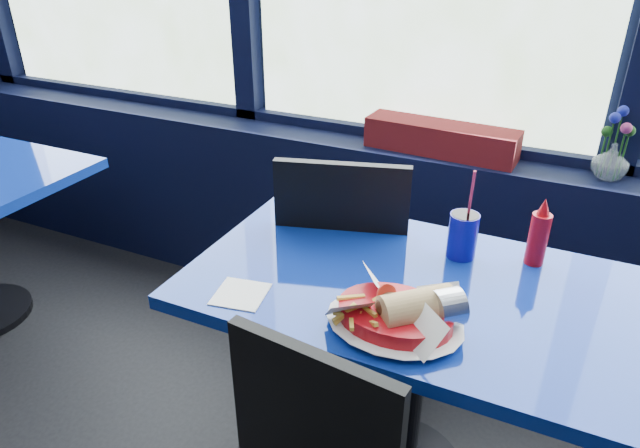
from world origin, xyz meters
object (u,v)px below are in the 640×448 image
at_px(food_basket, 398,314).
at_px(ketchup_bottle, 539,235).
at_px(soda_cup, 463,234).
at_px(near_table, 408,336).
at_px(chair_near_back, 363,265).
at_px(flower_vase, 612,157).
at_px(planter_box, 441,138).

xyz_separation_m(food_basket, ketchup_bottle, (0.26, 0.44, 0.05)).
bearing_deg(food_basket, soda_cup, 63.96).
height_order(near_table, chair_near_back, chair_near_back).
bearing_deg(flower_vase, planter_box, -179.75).
height_order(food_basket, ketchup_bottle, ketchup_bottle).
relative_size(chair_near_back, soda_cup, 3.46).
bearing_deg(flower_vase, chair_near_back, -142.69).
relative_size(near_table, planter_box, 2.04).
distance_m(near_table, planter_box, 0.92).
relative_size(chair_near_back, ketchup_bottle, 4.83).
bearing_deg(chair_near_back, food_basket, 102.74).
height_order(flower_vase, ketchup_bottle, flower_vase).
xyz_separation_m(planter_box, soda_cup, (0.24, -0.66, -0.04)).
distance_m(planter_box, soda_cup, 0.70).
xyz_separation_m(flower_vase, food_basket, (-0.42, -1.06, -0.09)).
xyz_separation_m(chair_near_back, ketchup_bottle, (0.54, -0.08, 0.28)).
relative_size(flower_vase, food_basket, 0.75).
bearing_deg(soda_cup, near_table, -113.09).
height_order(planter_box, food_basket, planter_box).
xyz_separation_m(chair_near_back, planter_box, (0.10, 0.54, 0.30)).
height_order(chair_near_back, ketchup_bottle, chair_near_back).
relative_size(near_table, food_basket, 3.48).
relative_size(near_table, ketchup_bottle, 5.98).
xyz_separation_m(near_table, soda_cup, (0.08, 0.19, 0.25)).
relative_size(flower_vase, soda_cup, 0.92).
height_order(chair_near_back, planter_box, chair_near_back).
bearing_deg(chair_near_back, ketchup_bottle, 156.11).
xyz_separation_m(planter_box, flower_vase, (0.60, 0.00, 0.02)).
bearing_deg(near_table, ketchup_bottle, 41.10).
bearing_deg(chair_near_back, near_table, 113.48).
bearing_deg(food_basket, planter_box, 82.41).
bearing_deg(ketchup_bottle, near_table, -138.90).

